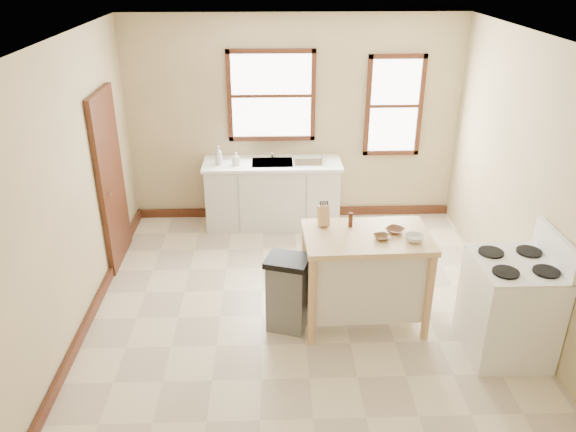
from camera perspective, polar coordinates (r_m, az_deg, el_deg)
The scene contains 23 objects.
floor at distance 6.04m, azimuth 1.55°, elevation -9.99°, with size 5.00×5.00×0.00m, color #BDAD96.
ceiling at distance 4.97m, azimuth 1.94°, elevation 17.31°, with size 5.00×5.00×0.00m, color white.
wall_back at distance 7.71m, azimuth 0.59°, elevation 9.62°, with size 4.50×0.04×2.80m, color #D5B98C.
wall_left at distance 5.68m, azimuth -21.57°, elevation 1.85°, with size 0.04×5.00×2.80m, color #D5B98C.
wall_right at distance 5.93m, azimuth 23.99°, elevation 2.39°, with size 0.04×5.00×2.80m, color #D5B98C.
window_main at distance 7.60m, azimuth -1.70°, elevation 12.10°, with size 1.17×0.06×1.22m, color #412411, non-canonical shape.
window_side at distance 7.82m, azimuth 10.73°, elevation 10.92°, with size 0.77×0.06×1.37m, color #412411, non-canonical shape.
door_left at distance 6.94m, azimuth -17.56°, elevation 3.52°, with size 0.06×0.90×2.10m, color #412411.
baseboard_back at distance 8.15m, azimuth 0.56°, elevation 0.46°, with size 4.50×0.04×0.12m, color #412411.
baseboard_left at distance 6.29m, azimuth -19.36°, elevation -9.38°, with size 0.04×5.00×0.12m, color #412411.
sink_counter at distance 7.74m, azimuth -1.56°, elevation 2.28°, with size 1.86×0.62×0.92m, color beige, non-canonical shape.
faucet at distance 7.70m, azimuth -1.63°, elevation 6.71°, with size 0.03×0.03×0.22m, color silver.
soap_bottle_a at distance 7.51m, azimuth -7.07°, elevation 6.13°, with size 0.10×0.10×0.25m, color #B2B2B2.
soap_bottle_b at distance 7.47m, azimuth -5.32°, elevation 5.83°, with size 0.08×0.08×0.17m, color #B2B2B2.
dish_rack at distance 7.52m, azimuth 2.04°, elevation 5.75°, with size 0.39×0.29×0.10m, color silver, non-canonical shape.
kitchen_island at distance 5.74m, azimuth 7.75°, elevation -6.34°, with size 1.23×0.78×1.00m, color #D4BB7C, non-canonical shape.
knife_block at distance 5.59m, azimuth 3.62°, elevation -0.03°, with size 0.10×0.10×0.20m, color tan, non-canonical shape.
pepper_grinder at distance 5.60m, azimuth 6.37°, elevation -0.37°, with size 0.04×0.04×0.15m, color #401E11.
bowl_a at distance 5.42m, azimuth 9.50°, elevation -2.13°, with size 0.15×0.15×0.04m, color brown.
bowl_b at distance 5.57m, azimuth 10.81°, elevation -1.43°, with size 0.17×0.17×0.04m, color brown.
bowl_c at distance 5.44m, azimuth 12.68°, elevation -2.21°, with size 0.18×0.18×0.06m, color silver.
trash_bin at distance 5.65m, azimuth -0.03°, elevation -7.83°, with size 0.41×0.35×0.80m, color #5F5F5D, non-canonical shape.
gas_stove at distance 5.62m, azimuth 21.72°, elevation -7.47°, with size 0.77×0.79×1.23m, color white, non-canonical shape.
Camera 1 is at (-0.32, -4.91, 3.50)m, focal length 35.00 mm.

